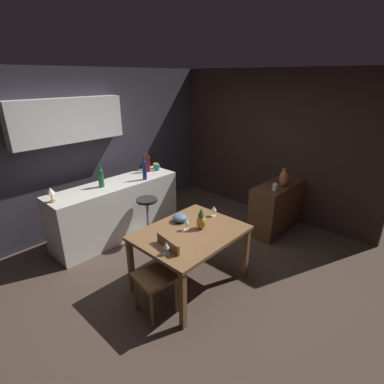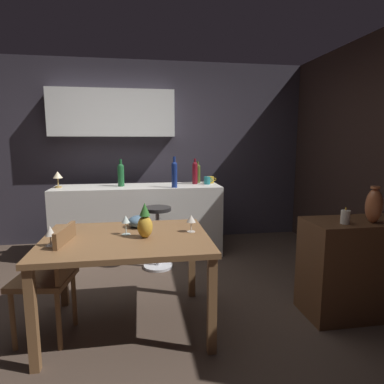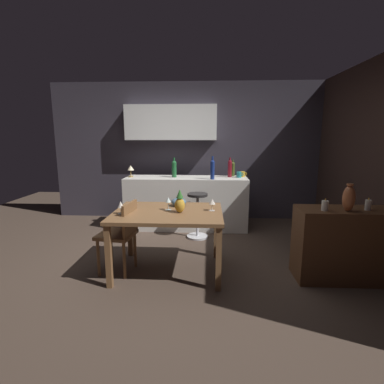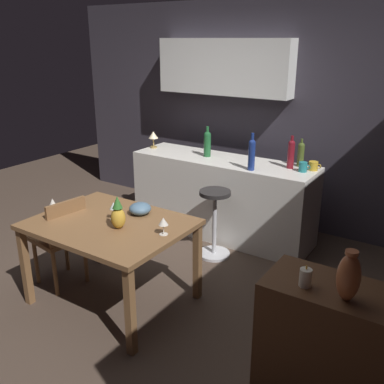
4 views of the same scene
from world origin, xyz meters
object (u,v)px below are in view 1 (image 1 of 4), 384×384
vase_copper (283,178)px  cup_mustard (156,166)px  cup_teal (157,167)px  pineapple_centerpiece (201,220)px  dining_table (190,237)px  sideboard_cabinet (276,207)px  wine_bottle_cobalt (144,169)px  chair_near_window (160,272)px  counter_lamp (50,192)px  wine_bottle_olive (146,162)px  pillar_candle_tall (286,179)px  bar_stool (148,219)px  wine_glass_right (214,209)px  pillar_candle_short (275,187)px  wine_glass_center (186,221)px  wine_bottle_ruby (148,163)px  wine_bottle_green (101,177)px  fruit_bowl (180,218)px  wine_glass_left (166,246)px

vase_copper → cup_mustard: bearing=113.3°
cup_mustard → cup_teal: cup_teal is taller
pineapple_centerpiece → dining_table: bearing=162.8°
sideboard_cabinet → wine_bottle_cobalt: wine_bottle_cobalt is taller
chair_near_window → wine_bottle_cobalt: 2.00m
counter_lamp → wine_bottle_olive: bearing=6.7°
pineapple_centerpiece → pillar_candle_tall: pineapple_centerpiece is taller
bar_stool → wine_glass_right: (0.21, -1.14, 0.46)m
bar_stool → chair_near_window: bearing=-124.3°
wine_glass_right → cup_teal: bearing=73.9°
pillar_candle_short → vase_copper: bearing=-3.1°
pineapple_centerpiece → sideboard_cabinet: bearing=-1.8°
cup_teal → wine_glass_center: bearing=-120.9°
counter_lamp → pillar_candle_short: counter_lamp is taller
sideboard_cabinet → pineapple_centerpiece: (-1.87, 0.06, 0.45)m
chair_near_window → counter_lamp: counter_lamp is taller
sideboard_cabinet → dining_table: bearing=177.1°
wine_bottle_ruby → wine_bottle_olive: (0.06, 0.12, -0.02)m
wine_glass_center → wine_bottle_green: size_ratio=0.45×
wine_bottle_green → vase_copper: size_ratio=1.15×
cup_teal → counter_lamp: size_ratio=0.58×
bar_stool → wine_bottle_olive: (0.60, 0.72, 0.66)m
fruit_bowl → pillar_candle_tall: (2.08, -0.42, 0.09)m
chair_near_window → wine_bottle_olive: size_ratio=2.92×
bar_stool → cup_mustard: 1.15m
wine_glass_left → fruit_bowl: 0.74m
wine_glass_right → wine_bottle_ruby: (0.33, 1.74, 0.22)m
counter_lamp → vase_copper: vase_copper is taller
dining_table → bar_stool: size_ratio=1.75×
counter_lamp → fruit_bowl: bearing=-55.7°
counter_lamp → vase_copper: 3.41m
wine_glass_left → vase_copper: size_ratio=0.49×
wine_bottle_cobalt → wine_bottle_green: wine_bottle_cobalt is taller
bar_stool → cup_mustard: size_ratio=5.60×
fruit_bowl → wine_bottle_green: bearing=98.6°
pillar_candle_short → pillar_candle_tall: bearing=4.9°
dining_table → pillar_candle_tall: size_ratio=9.11×
dining_table → cup_mustard: 2.16m
wine_glass_right → vase_copper: size_ratio=0.47×
wine_glass_left → wine_bottle_olive: size_ratio=0.50×
wine_glass_right → cup_mustard: 1.88m
chair_near_window → cup_teal: bearing=49.2°
sideboard_cabinet → wine_glass_right: (-1.50, 0.16, 0.43)m
wine_bottle_olive → cup_mustard: wine_bottle_olive is taller
cup_mustard → wine_bottle_olive: bearing=158.6°
wine_glass_right → wine_glass_center: 0.52m
wine_glass_right → wine_glass_center: wine_glass_center is taller
cup_teal → counter_lamp: (-1.88, -0.03, 0.10)m
wine_glass_right → counter_lamp: size_ratio=0.69×
sideboard_cabinet → counter_lamp: 3.47m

